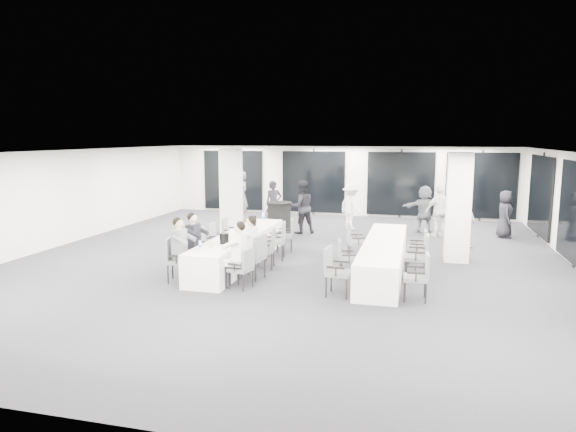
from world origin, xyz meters
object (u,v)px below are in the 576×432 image
object	(u,v)px
standing_guest_f	(425,206)
chair_main_left_fourth	(216,238)
chair_side_left_mid	(345,256)
ice_bucket_far	(252,221)
chair_main_right_near	(243,266)
chair_main_right_mid	(268,246)
standing_guest_a	(274,201)
banquet_table_side	(383,257)
standing_guest_c	(351,203)
chair_side_right_far	(420,245)
banquet_table_main	(240,249)
chair_main_left_mid	(206,243)
chair_side_left_far	(354,239)
chair_side_left_near	(335,268)
standing_guest_d	(440,208)
chair_main_left_second	(190,252)
chair_side_right_near	(420,274)
chair_main_right_far	(287,233)
standing_guest_g	(242,193)
standing_guest_b	(302,203)
chair_main_right_fourth	(278,238)
standing_guest_e	(505,211)
cocktail_table	(279,220)
ice_bucket_near	(224,238)
chair_main_right_second	(255,254)
standing_guest_h	(464,217)
chair_side_right_mid	(420,254)
chair_main_left_far	(229,232)
chair_main_left_near	(175,257)

from	to	relation	value
standing_guest_f	chair_main_left_fourth	bearing A→B (deg)	38.48
chair_side_left_mid	ice_bucket_far	distance (m)	3.47
chair_main_right_near	chair_main_right_mid	bearing A→B (deg)	13.80
standing_guest_a	chair_main_right_mid	bearing A→B (deg)	-106.94
banquet_table_side	chair_main_right_mid	size ratio (longest dim) A/B	5.21
standing_guest_c	chair_side_right_far	bearing A→B (deg)	160.23
banquet_table_main	chair_main_left_mid	xyz separation A→B (m)	(-0.83, -0.20, 0.15)
chair_side_left_far	chair_main_left_fourth	bearing A→B (deg)	-95.57
chair_side_left_near	standing_guest_f	bearing A→B (deg)	171.59
chair_main_left_mid	standing_guest_d	world-z (taller)	standing_guest_d
chair_main_left_second	chair_side_right_near	xyz separation A→B (m)	(5.25, -0.78, 0.04)
chair_side_left_near	chair_side_right_far	distance (m)	3.37
chair_main_left_second	chair_side_left_far	distance (m)	4.22
chair_side_left_near	chair_side_left_far	distance (m)	3.08
chair_side_left_near	chair_side_right_near	bearing A→B (deg)	97.59
chair_main_right_mid	chair_main_right_far	xyz separation A→B (m)	(-0.00, 1.91, -0.03)
standing_guest_d	standing_guest_g	xyz separation A→B (m)	(-7.27, 1.64, 0.11)
standing_guest_b	chair_main_right_far	bearing A→B (deg)	62.45
chair_main_right_fourth	banquet_table_side	bearing A→B (deg)	-112.64
chair_side_right_near	standing_guest_e	bearing A→B (deg)	-22.18
cocktail_table	standing_guest_d	size ratio (longest dim) A/B	0.60
ice_bucket_near	chair_main_left_mid	bearing A→B (deg)	132.63
standing_guest_a	standing_guest_e	distance (m)	7.71
chair_side_left_near	banquet_table_side	bearing A→B (deg)	162.50
chair_main_left_fourth	chair_main_right_second	size ratio (longest dim) A/B	0.91
chair_main_right_far	standing_guest_b	bearing A→B (deg)	-7.50
chair_side_right_far	standing_guest_e	world-z (taller)	standing_guest_e
chair_side_left_far	standing_guest_e	xyz separation A→B (m)	(4.27, 4.24, 0.30)
chair_main_right_fourth	standing_guest_d	world-z (taller)	standing_guest_d
chair_main_right_second	chair_main_right_mid	world-z (taller)	chair_main_right_second
chair_main_left_second	chair_side_right_near	bearing A→B (deg)	72.42
chair_main_right_fourth	standing_guest_h	bearing A→B (deg)	-67.97
chair_main_left_fourth	chair_side_right_mid	bearing A→B (deg)	82.62
cocktail_table	chair_main_right_far	xyz separation A→B (m)	(0.74, -1.84, -0.05)
chair_side_left_near	chair_main_left_second	bearing A→B (deg)	-98.73
chair_side_right_mid	standing_guest_g	size ratio (longest dim) A/B	0.49
standing_guest_d	ice_bucket_far	xyz separation A→B (m)	(-5.12, -3.59, -0.06)
standing_guest_c	banquet_table_main	bearing A→B (deg)	113.37
standing_guest_f	ice_bucket_near	xyz separation A→B (m)	(-4.51, -6.78, -0.02)
chair_main_left_far	chair_main_right_second	distance (m)	3.21
chair_side_left_near	standing_guest_b	size ratio (longest dim) A/B	0.49
chair_main_right_mid	ice_bucket_far	world-z (taller)	ice_bucket_far
chair_side_right_near	standing_guest_g	size ratio (longest dim) A/B	0.45
chair_main_right_far	chair_side_right_near	bearing A→B (deg)	-146.83
chair_main_right_near	chair_side_right_mid	size ratio (longest dim) A/B	0.85
standing_guest_e	chair_main_right_second	bearing A→B (deg)	134.06
chair_main_right_mid	standing_guest_b	distance (m)	4.69
chair_main_right_fourth	standing_guest_f	distance (m)	6.21
chair_main_left_near	standing_guest_a	world-z (taller)	standing_guest_a
chair_side_right_far	ice_bucket_far	distance (m)	4.55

